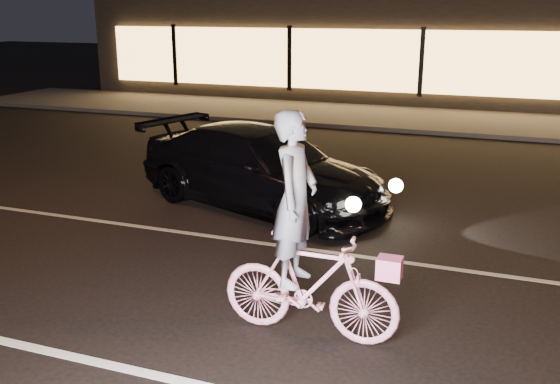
% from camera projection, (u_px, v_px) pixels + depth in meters
% --- Properties ---
extents(ground, '(90.00, 90.00, 0.00)m').
position_uv_depth(ground, '(229.00, 307.00, 7.14)').
color(ground, black).
rests_on(ground, ground).
extents(lane_stripe_near, '(60.00, 0.12, 0.01)m').
position_uv_depth(lane_stripe_near, '(161.00, 377.00, 5.79)').
color(lane_stripe_near, silver).
rests_on(lane_stripe_near, ground).
extents(lane_stripe_far, '(60.00, 0.10, 0.01)m').
position_uv_depth(lane_stripe_far, '(287.00, 246.00, 8.94)').
color(lane_stripe_far, gray).
rests_on(lane_stripe_far, ground).
extents(sidewalk, '(30.00, 4.00, 0.12)m').
position_uv_depth(sidewalk, '(410.00, 119.00, 18.81)').
color(sidewalk, '#383533').
rests_on(sidewalk, ground).
extents(storefront, '(25.40, 8.42, 4.20)m').
position_uv_depth(storefront, '(438.00, 39.00, 23.58)').
color(storefront, black).
rests_on(storefront, ground).
extents(cyclist, '(1.88, 0.65, 2.37)m').
position_uv_depth(cyclist, '(306.00, 260.00, 6.31)').
color(cyclist, '#F7397D').
rests_on(cyclist, ground).
extents(sedan, '(5.03, 3.28, 1.35)m').
position_uv_depth(sedan, '(261.00, 168.00, 10.60)').
color(sedan, black).
rests_on(sedan, ground).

